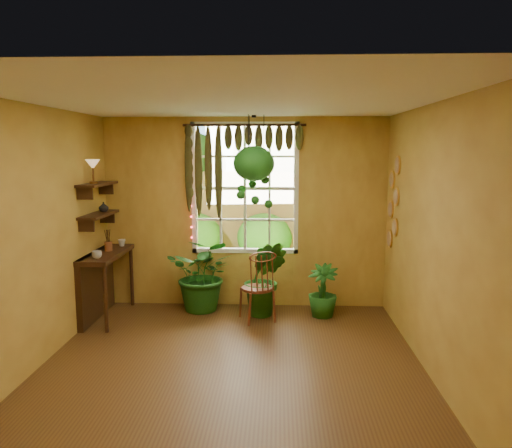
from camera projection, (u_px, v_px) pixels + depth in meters
The scene contains 23 objects.
floor at pixel (230, 372), 5.08m from camera, with size 4.50×4.50×0.00m, color #573918.
ceiling at pixel (228, 101), 4.68m from camera, with size 4.50×4.50×0.00m, color white.
wall_back at pixel (245, 213), 7.10m from camera, with size 4.00×4.00×0.00m, color gold.
wall_left at pixel (30, 240), 4.97m from camera, with size 4.50×4.50×0.00m, color gold.
wall_right at pixel (436, 244), 4.79m from camera, with size 4.50×4.50×0.00m, color gold.
window at pixel (245, 188), 7.08m from camera, with size 1.52×0.10×1.86m.
valance_vine at pixel (238, 147), 6.88m from camera, with size 1.70×0.12×1.10m.
string_lights at pixel (191, 185), 7.02m from camera, with size 0.03×0.03×1.54m, color #FF2633, non-canonical shape.
wall_plates at pixel (393, 203), 6.53m from camera, with size 0.04×0.32×1.10m, color beige, non-canonical shape.
counter_ledge at pixel (99, 278), 6.66m from camera, with size 0.40×1.20×0.90m.
shelf_lower at pixel (99, 215), 6.54m from camera, with size 0.25×0.90×0.04m, color #371E0F.
shelf_upper at pixel (98, 184), 6.48m from camera, with size 0.25×0.90×0.04m, color #371E0F.
backyard at pixel (269, 191), 11.67m from camera, with size 14.00×10.00×12.00m.
windsor_chair at pixel (258, 297), 6.57m from camera, with size 0.54×0.55×1.10m.
potted_plant_left at pixel (204, 274), 6.97m from camera, with size 0.94×0.82×1.05m, color #124415.
potted_plant_mid at pixel (265, 279), 6.73m from camera, with size 0.57×0.46×1.04m, color #124415.
potted_plant_right at pixel (323, 291), 6.74m from camera, with size 0.40×0.40×0.72m, color #124415.
hanging_basket at pixel (254, 169), 6.67m from camera, with size 0.55×0.55×1.25m.
cup_a at pixel (97, 255), 6.21m from camera, with size 0.12×0.12×0.10m, color silver.
cup_b at pixel (122, 243), 7.00m from camera, with size 0.10×0.10×0.10m, color beige.
brush_jar at pixel (108, 240), 6.67m from camera, with size 0.10×0.10×0.37m.
shelf_vase at pixel (104, 207), 6.69m from camera, with size 0.13×0.13×0.13m, color #B2AD99.
tiffany_lamp at pixel (93, 166), 6.27m from camera, with size 0.18×0.18×0.31m.
Camera 1 is at (0.48, -4.78, 2.24)m, focal length 35.00 mm.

